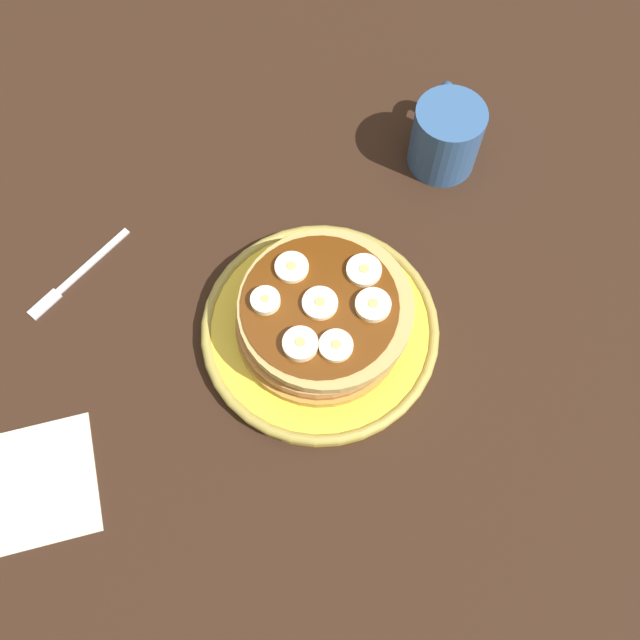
{
  "coord_description": "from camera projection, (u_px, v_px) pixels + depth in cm",
  "views": [
    {
      "loc": [
        -26.85,
        -1.2,
        63.99
      ],
      "look_at": [
        0.0,
        0.0,
        3.27
      ],
      "focal_mm": 39.79,
      "sensor_mm": 36.0,
      "label": 1
    }
  ],
  "objects": [
    {
      "name": "ground_plane",
      "position": [
        320.0,
        339.0,
        0.71
      ],
      "size": [
        140.0,
        140.0,
        3.0
      ],
      "primitive_type": "cube",
      "color": "black"
    },
    {
      "name": "plate",
      "position": [
        320.0,
        330.0,
        0.68
      ],
      "size": [
        23.01,
        23.01,
        1.81
      ],
      "color": "yellow",
      "rests_on": "ground_plane"
    },
    {
      "name": "pancake_stack",
      "position": [
        323.0,
        316.0,
        0.66
      ],
      "size": [
        16.58,
        16.49,
        5.19
      ],
      "color": "#B78736",
      "rests_on": "plate"
    },
    {
      "name": "banana_slice_0",
      "position": [
        322.0,
        305.0,
        0.63
      ],
      "size": [
        3.23,
        3.23,
        0.77
      ],
      "color": "#FDE3B9",
      "rests_on": "pancake_stack"
    },
    {
      "name": "banana_slice_1",
      "position": [
        373.0,
        307.0,
        0.63
      ],
      "size": [
        3.24,
        3.24,
        0.92
      ],
      "color": "#F9EBBA",
      "rests_on": "pancake_stack"
    },
    {
      "name": "banana_slice_2",
      "position": [
        364.0,
        270.0,
        0.64
      ],
      "size": [
        3.25,
        3.25,
        0.76
      ],
      "color": "#EFE1C4",
      "rests_on": "pancake_stack"
    },
    {
      "name": "banana_slice_3",
      "position": [
        265.0,
        301.0,
        0.63
      ],
      "size": [
        2.68,
        2.68,
        0.98
      ],
      "color": "#EDF0C4",
      "rests_on": "pancake_stack"
    },
    {
      "name": "banana_slice_4",
      "position": [
        300.0,
        344.0,
        0.61
      ],
      "size": [
        3.15,
        3.15,
        1.05
      ],
      "color": "beige",
      "rests_on": "pancake_stack"
    },
    {
      "name": "banana_slice_5",
      "position": [
        336.0,
        346.0,
        0.61
      ],
      "size": [
        3.03,
        3.03,
        0.77
      ],
      "color": "beige",
      "rests_on": "pancake_stack"
    },
    {
      "name": "banana_slice_6",
      "position": [
        292.0,
        268.0,
        0.65
      ],
      "size": [
        3.12,
        3.12,
        0.76
      ],
      "color": "#FCEABE",
      "rests_on": "pancake_stack"
    },
    {
      "name": "coffee_mug",
      "position": [
        446.0,
        134.0,
        0.74
      ],
      "size": [
        10.34,
        7.34,
        7.71
      ],
      "color": "#33598C",
      "rests_on": "ground_plane"
    },
    {
      "name": "napkin",
      "position": [
        34.0,
        485.0,
        0.63
      ],
      "size": [
        13.74,
        13.74,
        0.3
      ],
      "primitive_type": "cube",
      "rotation": [
        0.0,
        0.0,
        0.3
      ],
      "color": "beige",
      "rests_on": "ground_plane"
    },
    {
      "name": "fork",
      "position": [
        74.0,
        277.0,
        0.72
      ],
      "size": [
        10.86,
        8.76,
        0.5
      ],
      "color": "silver",
      "rests_on": "ground_plane"
    }
  ]
}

